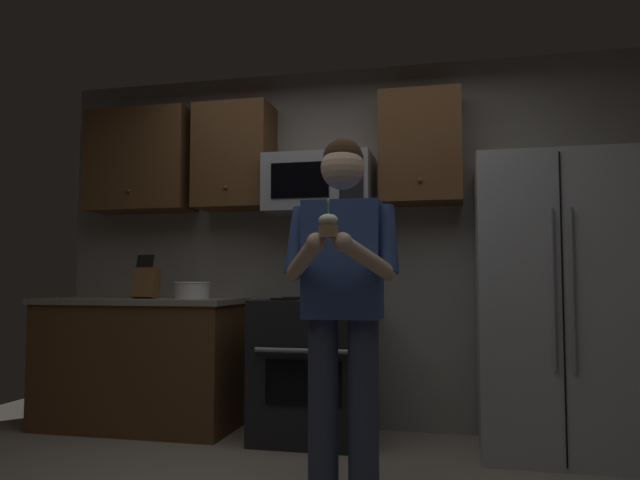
% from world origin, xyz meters
% --- Properties ---
extents(wall_back, '(4.40, 0.10, 2.60)m').
position_xyz_m(wall_back, '(0.00, 1.75, 1.30)').
color(wall_back, gray).
rests_on(wall_back, ground).
extents(oven_range, '(0.76, 0.70, 0.93)m').
position_xyz_m(oven_range, '(-0.15, 1.36, 0.46)').
color(oven_range, black).
rests_on(oven_range, ground).
extents(microwave, '(0.74, 0.41, 0.40)m').
position_xyz_m(microwave, '(-0.15, 1.48, 1.72)').
color(microwave, '#9EA0A5').
extents(refrigerator, '(0.90, 0.75, 1.80)m').
position_xyz_m(refrigerator, '(1.35, 1.32, 0.90)').
color(refrigerator, '#B7BABF').
rests_on(refrigerator, ground).
extents(cabinet_row_upper, '(2.78, 0.36, 0.76)m').
position_xyz_m(cabinet_row_upper, '(-0.72, 1.53, 1.95)').
color(cabinet_row_upper, brown).
extents(counter_left, '(1.44, 0.66, 0.92)m').
position_xyz_m(counter_left, '(-1.45, 1.38, 0.46)').
color(counter_left, brown).
rests_on(counter_left, ground).
extents(knife_block, '(0.16, 0.15, 0.32)m').
position_xyz_m(knife_block, '(-1.38, 1.33, 1.04)').
color(knife_block, brown).
rests_on(knife_block, counter_left).
extents(bowl_large_white, '(0.26, 0.26, 0.12)m').
position_xyz_m(bowl_large_white, '(-1.06, 1.39, 0.98)').
color(bowl_large_white, white).
rests_on(bowl_large_white, counter_left).
extents(person, '(0.60, 0.48, 1.76)m').
position_xyz_m(person, '(0.23, 0.32, 1.00)').
color(person, '#383F59').
rests_on(person, ground).
extents(cupcake, '(0.09, 0.09, 0.17)m').
position_xyz_m(cupcake, '(0.23, -0.01, 1.29)').
color(cupcake, '#A87F56').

